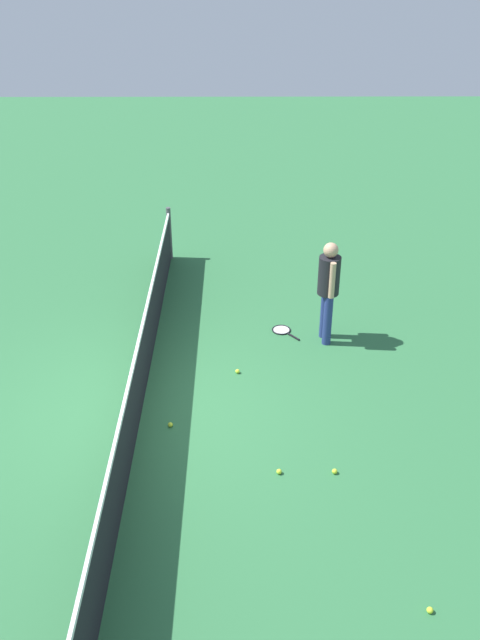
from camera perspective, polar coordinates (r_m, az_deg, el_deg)
ground_plane at (r=9.71m, az=-8.19°, el=-7.35°), size 40.00×40.00×0.00m
court_net at (r=9.41m, az=-8.41°, el=-4.92°), size 10.09×0.09×1.07m
player_near_side at (r=10.73m, az=7.36°, el=2.97°), size 0.53×0.37×1.70m
tennis_racket_near_player at (r=11.38m, az=3.55°, el=-0.87°), size 0.56×0.50×0.03m
tennis_ball_near_player at (r=8.61m, az=3.26°, el=-12.46°), size 0.07×0.07×0.07m
tennis_ball_by_net at (r=8.68m, az=7.87°, el=-12.35°), size 0.07×0.07×0.07m
tennis_ball_midcourt at (r=7.51m, az=15.50°, el=-22.21°), size 0.07×0.07×0.07m
tennis_ball_stray_left at (r=9.33m, az=-5.80°, el=-8.65°), size 0.07×0.07×0.07m
tennis_ball_stray_right at (r=10.31m, az=-0.21°, el=-4.28°), size 0.07×0.07×0.07m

